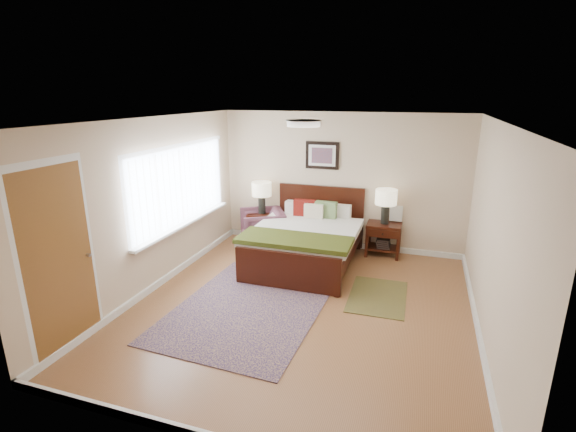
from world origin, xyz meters
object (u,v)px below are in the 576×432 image
Objects in this scene: bed at (306,234)px; nightstand_right at (383,236)px; lamp_left at (262,191)px; lamp_right at (386,200)px; nightstand_left at (262,220)px; rug_persian at (250,307)px; armchair at (262,228)px.

bed reaches higher than nightstand_right.
lamp_left is 1.00× the size of lamp_right.
nightstand_left is at bearing -179.82° from nightstand_right.
lamp_left is at bearing 90.00° from nightstand_left.
lamp_left is at bearing 144.16° from bed.
nightstand_left is at bearing 110.29° from rug_persian.
rug_persian is at bearing -72.29° from lamp_left.
bed is at bearing 32.43° from armchair.
nightstand_right is 0.67m from lamp_right.
nightstand_left is at bearing -179.50° from lamp_right.
nightstand_right is 2.42m from lamp_left.
lamp_left is 0.71m from armchair.
nightstand_left is 0.72× the size of armchair.
lamp_left is at bearing 172.31° from armchair.
armchair is (-1.01, 0.54, -0.16)m from bed.
nightstand_right is 0.98× the size of lamp_left.
nightstand_right is 0.75× the size of armchair.
lamp_right is 2.33m from armchair.
lamp_left is (-1.12, 0.81, 0.49)m from bed.
lamp_right reaches higher than nightstand_right.
nightstand_left is 2.40m from lamp_right.
lamp_right reaches higher than armchair.
lamp_left reaches higher than nightstand_right.
lamp_right is at bearing 0.00° from lamp_left.
lamp_left is at bearing 179.68° from nightstand_right.
bed is at bearing -146.18° from lamp_right.
lamp_left reaches higher than armchair.
rug_persian is (0.70, -2.25, -0.35)m from armchair.
armchair is (0.11, -0.27, -0.65)m from lamp_left.
lamp_left is 2.83m from rug_persian.
nightstand_right is at bearing 61.25° from rug_persian.
armchair is 2.39m from rug_persian.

